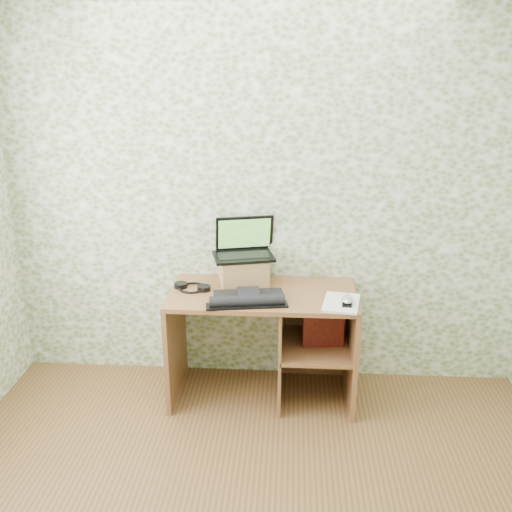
# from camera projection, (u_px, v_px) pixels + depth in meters

# --- Properties ---
(wall_back) EXTENTS (3.50, 0.00, 3.50)m
(wall_back) POSITION_uv_depth(u_px,v_px,m) (266.00, 198.00, 3.77)
(wall_back) COLOR white
(wall_back) RESTS_ON ground
(desk) EXTENTS (1.20, 0.60, 0.75)m
(desk) POSITION_uv_depth(u_px,v_px,m) (275.00, 328.00, 3.77)
(desk) COLOR brown
(desk) RESTS_ON floor
(riser) EXTENTS (0.36, 0.32, 0.18)m
(riser) POSITION_uv_depth(u_px,v_px,m) (243.00, 271.00, 3.77)
(riser) COLOR #9A7945
(riser) RESTS_ON desk
(laptop) EXTENTS (0.44, 0.36, 0.26)m
(laptop) POSITION_uv_depth(u_px,v_px,m) (244.00, 247.00, 3.76)
(laptop) COLOR black
(laptop) RESTS_ON riser
(keyboard) EXTENTS (0.51, 0.32, 0.07)m
(keyboard) POSITION_uv_depth(u_px,v_px,m) (248.00, 298.00, 3.51)
(keyboard) COLOR black
(keyboard) RESTS_ON desk
(headphones) EXTENTS (0.25, 0.22, 0.03)m
(headphones) POSITION_uv_depth(u_px,v_px,m) (192.00, 287.00, 3.71)
(headphones) COLOR black
(headphones) RESTS_ON desk
(notepad) EXTENTS (0.26, 0.33, 0.01)m
(notepad) POSITION_uv_depth(u_px,v_px,m) (341.00, 303.00, 3.48)
(notepad) COLOR silver
(notepad) RESTS_ON desk
(mouse) EXTENTS (0.08, 0.12, 0.04)m
(mouse) POSITION_uv_depth(u_px,v_px,m) (347.00, 301.00, 3.44)
(mouse) COLOR silver
(mouse) RESTS_ON notepad
(pen) EXTENTS (0.01, 0.14, 0.01)m
(pen) POSITION_uv_depth(u_px,v_px,m) (348.00, 298.00, 3.52)
(pen) COLOR black
(pen) RESTS_ON notepad
(red_box) EXTENTS (0.27, 0.12, 0.32)m
(red_box) POSITION_uv_depth(u_px,v_px,m) (323.00, 322.00, 3.70)
(red_box) COLOR maroon
(red_box) RESTS_ON desk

